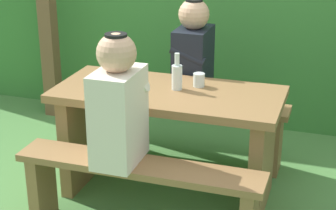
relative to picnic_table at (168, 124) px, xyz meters
name	(u,v)px	position (x,y,z in m)	size (l,w,h in m)	color
ground_plane	(168,192)	(0.00, 0.00, -0.49)	(12.00, 12.00, 0.00)	#4E8342
picnic_table	(168,124)	(0.00, 0.00, 0.00)	(1.40, 0.64, 0.71)	olive
bench_near	(139,185)	(0.00, -0.52, -0.16)	(1.40, 0.24, 0.47)	olive
bench_far	(190,117)	(0.00, 0.52, -0.16)	(1.40, 0.24, 0.47)	olive
person_white_shirt	(118,104)	(-0.11, -0.51, 0.31)	(0.25, 0.35, 0.72)	silver
person_black_coat	(193,55)	(0.01, 0.51, 0.31)	(0.25, 0.35, 0.72)	black
drinking_glass	(199,80)	(0.16, 0.13, 0.27)	(0.07, 0.07, 0.08)	silver
bottle_left	(177,76)	(0.05, 0.04, 0.31)	(0.07, 0.07, 0.23)	silver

